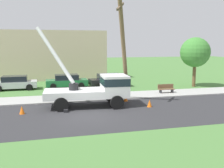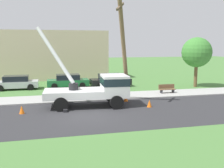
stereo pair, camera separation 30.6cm
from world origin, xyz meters
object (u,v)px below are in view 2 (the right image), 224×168
Objects in this scene: park_bench at (167,89)px; parked_sedan_silver at (16,83)px; traffic_cone_curbside at (126,98)px; roadside_tree_near at (197,53)px; traffic_cone_behind at (22,110)px; leaning_utility_pole at (124,48)px; traffic_cone_ahead at (149,103)px; parked_sedan_green at (68,81)px; utility_truck at (97,88)px; parked_sedan_black at (110,80)px.

parked_sedan_silver is at bearing 157.16° from park_bench.
roadside_tree_near is at bearing 29.01° from traffic_cone_curbside.
traffic_cone_behind and traffic_cone_curbside have the same top height.
traffic_cone_ahead is at bearing -53.74° from leaning_utility_pole.
parked_sedan_green is 10.62m from park_bench.
utility_truck is 9.33m from parked_sedan_green.
utility_truck reaches higher than parked_sedan_silver.
parked_sedan_silver is 15.33m from park_bench.
leaning_utility_pole is 1.57× the size of roadside_tree_near.
traffic_cone_ahead is at bearing -86.33° from parked_sedan_black.
parked_sedan_silver and parked_sedan_green have the same top height.
utility_truck is 9.28m from parked_sedan_black.
park_bench is at bearing 51.91° from traffic_cone_ahead.
leaning_utility_pole is 12.98m from parked_sedan_silver.
utility_truck is 3.76m from leaning_utility_pole.
leaning_utility_pole is 8.83m from traffic_cone_behind.
traffic_cone_ahead is 0.13× the size of parked_sedan_silver.
traffic_cone_curbside is at bearing 49.20° from leaning_utility_pole.
parked_sedan_black is (9.92, -0.50, 0.00)m from parked_sedan_silver.
parked_sedan_black is at bearing 93.67° from traffic_cone_ahead.
park_bench is (3.57, 4.55, 0.18)m from traffic_cone_ahead.
parked_sedan_silver is at bearing 136.92° from leaning_utility_pole.
traffic_cone_behind is (-7.65, -1.72, -4.06)m from leaning_utility_pole.
leaning_utility_pole is 15.16× the size of traffic_cone_curbside.
roadside_tree_near reaches higher than traffic_cone_curbside.
traffic_cone_ahead is 0.13× the size of parked_sedan_green.
parked_sedan_black is at bearing -2.88° from parked_sedan_silver.
traffic_cone_behind is 0.13× the size of parked_sedan_green.
utility_truck is at bearing -157.18° from traffic_cone_curbside.
traffic_cone_ahead is at bearing -1.67° from traffic_cone_behind.
traffic_cone_curbside is 0.13× the size of parked_sedan_silver.
parked_sedan_green is at bearing -0.53° from parked_sedan_silver.
traffic_cone_behind is 0.13× the size of parked_sedan_silver.
traffic_cone_ahead is (3.71, -1.27, -1.13)m from utility_truck.
traffic_cone_curbside is 11.45m from roadside_tree_near.
leaning_utility_pole reaches higher than roadside_tree_near.
parked_sedan_black is at bearing 49.00° from traffic_cone_behind.
leaning_utility_pole reaches higher than parked_sedan_silver.
leaning_utility_pole is 1.92× the size of parked_sedan_green.
parked_sedan_silver is at bearing 139.17° from traffic_cone_curbside.
traffic_cone_curbside is at bearing -154.96° from park_bench.
utility_truck reaches higher than park_bench.
traffic_cone_behind is 0.10× the size of roadside_tree_near.
parked_sedan_silver is 2.76× the size of park_bench.
traffic_cone_ahead is 11.88m from roadside_tree_near.
traffic_cone_ahead is at bearing -137.72° from roadside_tree_near.
parked_sedan_silver reaches higher than traffic_cone_curbside.
leaning_utility_pole reaches higher than parked_sedan_black.
parked_sedan_black is (4.62, -0.45, 0.00)m from parked_sedan_green.
leaning_utility_pole is (2.25, 0.71, 2.93)m from utility_truck.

